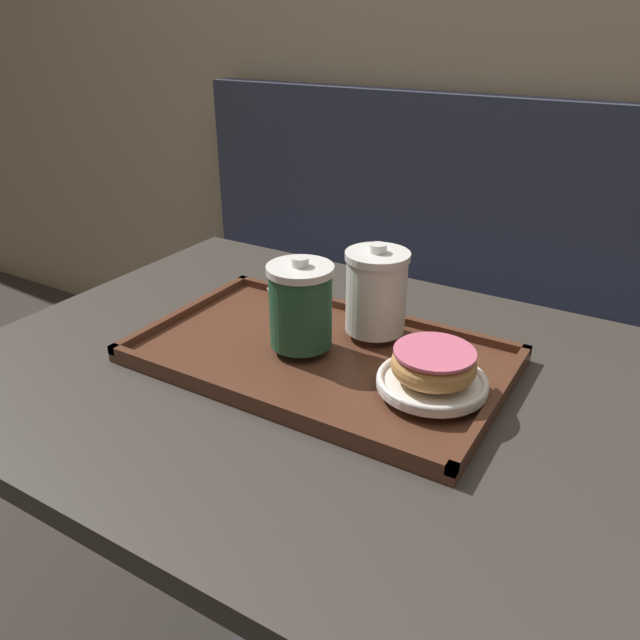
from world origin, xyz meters
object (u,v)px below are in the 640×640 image
(coffee_cup_rear, at_px, (376,291))
(donut_chocolate_glazed, at_px, (435,362))
(spoon, at_px, (282,313))
(coffee_cup_front, at_px, (301,305))

(coffee_cup_rear, bearing_deg, donut_chocolate_glazed, -37.31)
(donut_chocolate_glazed, bearing_deg, spoon, 165.99)
(coffee_cup_front, bearing_deg, spoon, 140.27)
(coffee_cup_front, height_order, coffee_cup_rear, coffee_cup_rear)
(coffee_cup_front, distance_m, donut_chocolate_glazed, 0.20)
(coffee_cup_rear, bearing_deg, coffee_cup_front, -126.58)
(coffee_cup_front, distance_m, spoon, 0.11)
(coffee_cup_rear, xyz_separation_m, spoon, (-0.14, -0.03, -0.06))
(coffee_cup_rear, distance_m, donut_chocolate_glazed, 0.17)
(coffee_cup_front, bearing_deg, coffee_cup_rear, 53.42)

